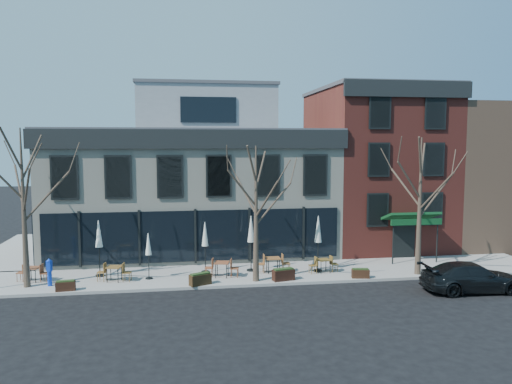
{
  "coord_description": "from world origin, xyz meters",
  "views": [
    {
      "loc": [
        -0.92,
        -29.05,
        7.34
      ],
      "look_at": [
        3.92,
        2.0,
        4.22
      ],
      "focal_mm": 35.0,
      "sensor_mm": 36.0,
      "label": 1
    }
  ],
  "objects": [
    {
      "name": "ground",
      "position": [
        0.0,
        0.0,
        0.0
      ],
      "size": [
        120.0,
        120.0,
        0.0
      ],
      "primitive_type": "plane",
      "color": "black",
      "rests_on": "ground"
    },
    {
      "name": "umbrella_2",
      "position": [
        0.48,
        -1.75,
        2.15
      ],
      "size": [
        0.45,
        0.45,
        2.83
      ],
      "color": "black",
      "rests_on": "sidewalk_front"
    },
    {
      "name": "planter_1",
      "position": [
        0.09,
        -4.2,
        0.45
      ],
      "size": [
        1.18,
        0.86,
        0.61
      ],
      "color": "#2F200F",
      "rests_on": "sidewalk_front"
    },
    {
      "name": "tree_mid",
      "position": [
        3.01,
        -3.9,
        3.79
      ],
      "size": [
        3.5,
        3.55,
        7.04
      ],
      "color": "#382B21",
      "rests_on": "sidewalk_front"
    },
    {
      "name": "red_brick_building",
      "position": [
        13.0,
        4.98,
        5.64
      ],
      "size": [
        8.2,
        11.78,
        11.18
      ],
      "color": "maroon",
      "rests_on": "ground"
    },
    {
      "name": "cafe_set_3",
      "position": [
        1.31,
        -2.84,
        0.65
      ],
      "size": [
        1.91,
        0.9,
        0.98
      ],
      "color": "brown",
      "rests_on": "sidewalk_front"
    },
    {
      "name": "bg_building",
      "position": [
        23.0,
        6.0,
        5.0
      ],
      "size": [
        12.0,
        12.0,
        10.0
      ],
      "primitive_type": "cube",
      "color": "#8C664C",
      "rests_on": "ground"
    },
    {
      "name": "tree_corner",
      "position": [
        -8.49,
        -3.2,
        4.25
      ],
      "size": [
        3.93,
        3.98,
        7.92
      ],
      "color": "#382B21",
      "rests_on": "sidewalk_front"
    },
    {
      "name": "tree_right",
      "position": [
        12.01,
        -3.9,
        4.02
      ],
      "size": [
        3.72,
        3.77,
        7.48
      ],
      "color": "#382B21",
      "rests_on": "sidewalk_front"
    },
    {
      "name": "cafe_set_0",
      "position": [
        -8.47,
        -2.22,
        0.62
      ],
      "size": [
        1.78,
        0.85,
        0.91
      ],
      "color": "brown",
      "rests_on": "sidewalk_front"
    },
    {
      "name": "parked_sedan",
      "position": [
        13.32,
        -6.91,
        0.72
      ],
      "size": [
        5.04,
        2.2,
        1.44
      ],
      "primitive_type": "imported",
      "rotation": [
        0.0,
        0.0,
        1.53
      ],
      "color": "black",
      "rests_on": "ground"
    },
    {
      "name": "planter_3",
      "position": [
        8.6,
        -4.2,
        0.4
      ],
      "size": [
        0.97,
        0.53,
        0.51
      ],
      "color": "#321C10",
      "rests_on": "sidewalk_front"
    },
    {
      "name": "umbrella_3",
      "position": [
        3.04,
        -1.82,
        2.36
      ],
      "size": [
        0.5,
        0.5,
        3.13
      ],
      "color": "black",
      "rests_on": "sidewalk_front"
    },
    {
      "name": "cafe_set_5",
      "position": [
        6.97,
        -2.81,
        0.61
      ],
      "size": [
        1.75,
        0.78,
        0.9
      ],
      "color": "brown",
      "rests_on": "sidewalk_front"
    },
    {
      "name": "call_box",
      "position": [
        -7.42,
        -3.2,
        0.89
      ],
      "size": [
        0.29,
        0.28,
        1.4
      ],
      "color": "#0E34B8",
      "rests_on": "sidewalk_front"
    },
    {
      "name": "planter_2",
      "position": [
        4.44,
        -4.03,
        0.47
      ],
      "size": [
        1.22,
        0.7,
        0.64
      ],
      "color": "black",
      "rests_on": "sidewalk_front"
    },
    {
      "name": "umbrella_4",
      "position": [
        6.74,
        -2.48,
        2.37
      ],
      "size": [
        0.5,
        0.5,
        3.14
      ],
      "color": "black",
      "rests_on": "sidewalk_front"
    },
    {
      "name": "umbrella_0",
      "position": [
        -5.2,
        -1.71,
        2.3
      ],
      "size": [
        0.49,
        0.49,
        3.05
      ],
      "color": "black",
      "rests_on": "sidewalk_front"
    },
    {
      "name": "cafe_set_1",
      "position": [
        -4.3,
        -2.83,
        0.64
      ],
      "size": [
        1.86,
        0.86,
        0.95
      ],
      "color": "brown",
      "rests_on": "sidewalk_front"
    },
    {
      "name": "umbrella_1",
      "position": [
        -2.55,
        -2.64,
        1.88
      ],
      "size": [
        0.39,
        0.39,
        2.46
      ],
      "color": "black",
      "rests_on": "sidewalk_front"
    },
    {
      "name": "sidewalk_front",
      "position": [
        3.25,
        -2.15,
        0.07
      ],
      "size": [
        33.5,
        4.7,
        0.15
      ],
      "primitive_type": "cube",
      "color": "gray",
      "rests_on": "ground"
    },
    {
      "name": "cafe_set_4",
      "position": [
        4.2,
        -2.39,
        0.67
      ],
      "size": [
        1.94,
        0.79,
        1.02
      ],
      "color": "brown",
      "rests_on": "sidewalk_front"
    },
    {
      "name": "sidewalk_side",
      "position": [
        -11.25,
        6.0,
        0.07
      ],
      "size": [
        4.5,
        12.0,
        0.15
      ],
      "primitive_type": "cube",
      "color": "gray",
      "rests_on": "ground"
    },
    {
      "name": "planter_0",
      "position": [
        -6.44,
        -4.2,
        0.4
      ],
      "size": [
        0.95,
        0.46,
        0.51
      ],
      "color": "black",
      "rests_on": "sidewalk_front"
    },
    {
      "name": "corner_building",
      "position": [
        0.07,
        5.07,
        4.72
      ],
      "size": [
        18.39,
        10.39,
        11.1
      ],
      "color": "beige",
      "rests_on": "ground"
    }
  ]
}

